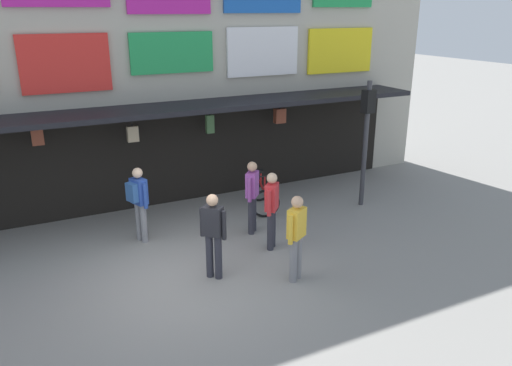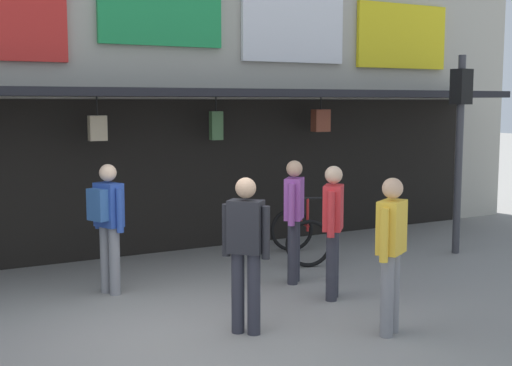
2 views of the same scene
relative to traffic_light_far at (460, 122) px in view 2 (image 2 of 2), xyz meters
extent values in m
plane|color=gray|center=(-5.39, -1.61, -2.14)|extent=(80.00, 80.00, 0.00)
cube|color=#B2AD9E|center=(-5.39, 2.99, 1.86)|extent=(18.00, 1.20, 8.00)
cube|color=black|center=(-5.39, 1.69, 0.46)|extent=(15.30, 1.40, 0.12)
cube|color=green|center=(-4.16, 2.34, 1.69)|extent=(2.06, 0.08, 0.97)
cube|color=white|center=(-1.70, 2.34, 1.63)|extent=(2.05, 0.08, 1.24)
cube|color=yellow|center=(0.76, 2.34, 1.58)|extent=(2.12, 0.08, 1.22)
cylinder|color=black|center=(-5.38, 1.77, 0.26)|extent=(0.02, 0.02, 0.28)
cube|color=tan|center=(-5.38, 1.77, -0.06)|extent=(0.25, 0.15, 0.37)
cylinder|color=black|center=(-3.39, 1.96, 0.28)|extent=(0.02, 0.02, 0.23)
cube|color=#477042|center=(-3.39, 1.96, -0.06)|extent=(0.20, 0.12, 0.46)
cylinder|color=black|center=(-1.44, 1.83, 0.30)|extent=(0.02, 0.02, 0.21)
cube|color=brown|center=(-1.44, 1.83, 0.00)|extent=(0.30, 0.18, 0.38)
cube|color=black|center=(-5.39, 2.37, -0.89)|extent=(15.30, 0.04, 2.50)
cylinder|color=#38383D|center=(0.00, -0.01, -0.54)|extent=(0.12, 0.12, 3.20)
cube|color=black|center=(0.00, -0.01, 0.56)|extent=(0.30, 0.27, 0.56)
sphere|color=red|center=(-0.01, 0.12, 0.69)|extent=(0.15, 0.15, 0.15)
sphere|color=black|center=(-0.01, 0.12, 0.43)|extent=(0.15, 0.15, 0.15)
torus|color=black|center=(-2.64, 0.33, -1.78)|extent=(0.70, 0.28, 0.72)
torus|color=black|center=(-2.30, 1.38, -1.78)|extent=(0.70, 0.28, 0.72)
cylinder|color=#B21E1E|center=(-2.47, 0.85, -1.53)|extent=(0.36, 0.96, 0.05)
cylinder|color=#B21E1E|center=(-2.42, 1.01, -1.36)|extent=(0.04, 0.04, 0.35)
cube|color=black|center=(-2.42, 1.01, -1.17)|extent=(0.16, 0.22, 0.06)
cylinder|color=#B21E1E|center=(-2.61, 0.41, -1.36)|extent=(0.04, 0.04, 0.50)
cylinder|color=black|center=(-2.61, 0.41, -1.11)|extent=(0.43, 0.17, 0.04)
cylinder|color=gray|center=(-5.69, 0.45, -1.70)|extent=(0.14, 0.14, 0.88)
cylinder|color=gray|center=(-5.62, 0.28, -1.70)|extent=(0.14, 0.14, 0.88)
cube|color=#28479E|center=(-5.66, 0.37, -0.98)|extent=(0.34, 0.42, 0.56)
sphere|color=beige|center=(-5.66, 0.37, -0.57)|extent=(0.22, 0.22, 0.22)
cylinder|color=#28479E|center=(-5.74, 0.57, -1.03)|extent=(0.09, 0.09, 0.56)
cylinder|color=#28479E|center=(-5.57, 0.16, -1.03)|extent=(0.09, 0.09, 0.56)
cube|color=#2D5693|center=(-5.80, 0.31, -0.96)|extent=(0.25, 0.32, 0.40)
cylinder|color=#2D2D38|center=(-3.24, -0.23, -1.70)|extent=(0.14, 0.14, 0.88)
cylinder|color=#2D2D38|center=(-3.35, -0.37, -1.70)|extent=(0.14, 0.14, 0.88)
cube|color=#9E4CA8|center=(-3.29, -0.30, -0.98)|extent=(0.40, 0.42, 0.56)
sphere|color=tan|center=(-3.29, -0.30, -0.57)|extent=(0.22, 0.22, 0.22)
cylinder|color=#9E4CA8|center=(-3.15, -0.13, -1.03)|extent=(0.09, 0.09, 0.56)
cylinder|color=#9E4CA8|center=(-3.44, -0.47, -1.03)|extent=(0.09, 0.09, 0.56)
cylinder|color=#2D2D38|center=(-3.34, -1.26, -1.70)|extent=(0.14, 0.14, 0.88)
cylinder|color=#2D2D38|center=(-3.22, -1.12, -1.70)|extent=(0.14, 0.14, 0.88)
cube|color=red|center=(-3.28, -1.19, -0.98)|extent=(0.40, 0.42, 0.56)
sphere|color=beige|center=(-3.28, -1.19, -0.57)|extent=(0.22, 0.22, 0.22)
cylinder|color=red|center=(-3.42, -1.35, -1.03)|extent=(0.09, 0.09, 0.56)
cylinder|color=red|center=(-3.13, -1.03, -1.03)|extent=(0.09, 0.09, 0.56)
cylinder|color=#2D2D38|center=(-4.89, -1.74, -1.70)|extent=(0.14, 0.14, 0.88)
cylinder|color=#2D2D38|center=(-4.76, -1.87, -1.70)|extent=(0.14, 0.14, 0.88)
cube|color=#232328|center=(-4.82, -1.81, -0.98)|extent=(0.41, 0.41, 0.56)
sphere|color=tan|center=(-4.82, -1.81, -0.57)|extent=(0.22, 0.22, 0.22)
cylinder|color=#232328|center=(-4.97, -1.65, -1.03)|extent=(0.09, 0.09, 0.56)
cylinder|color=#232328|center=(-4.67, -1.97, -1.03)|extent=(0.09, 0.09, 0.56)
cylinder|color=gray|center=(-3.57, -2.61, -1.70)|extent=(0.14, 0.14, 0.88)
cylinder|color=gray|center=(-3.42, -2.52, -1.70)|extent=(0.14, 0.14, 0.88)
cube|color=gold|center=(-3.49, -2.56, -0.98)|extent=(0.42, 0.37, 0.56)
sphere|color=tan|center=(-3.49, -2.56, -0.57)|extent=(0.22, 0.22, 0.22)
cylinder|color=gold|center=(-3.68, -2.67, -1.03)|extent=(0.09, 0.09, 0.56)
cylinder|color=gold|center=(-3.30, -2.45, -1.03)|extent=(0.09, 0.09, 0.56)
camera|label=1|loc=(-7.82, -9.67, 2.68)|focal=35.01mm
camera|label=2|loc=(-8.09, -8.03, 0.33)|focal=47.66mm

